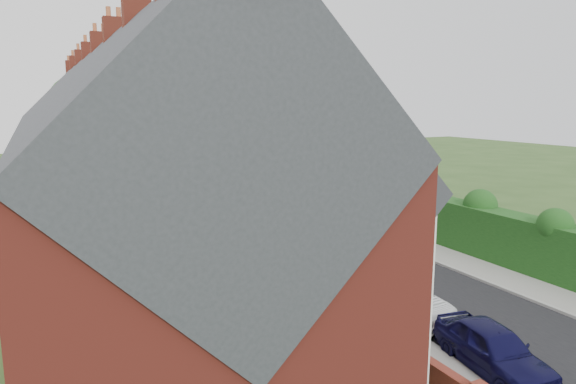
% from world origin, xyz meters
% --- Properties ---
extents(ground, '(140.00, 140.00, 0.00)m').
position_xyz_m(ground, '(0.00, 0.00, 0.00)').
color(ground, '#2D4C1E').
rests_on(ground, ground).
extents(road, '(6.00, 58.00, 0.02)m').
position_xyz_m(road, '(-0.50, 11.00, 0.01)').
color(road, black).
rests_on(road, ground).
extents(pavement_hedge_side, '(2.20, 58.00, 0.12)m').
position_xyz_m(pavement_hedge_side, '(3.60, 11.00, 0.06)').
color(pavement_hedge_side, gray).
rests_on(pavement_hedge_side, ground).
extents(pavement_house_side, '(1.70, 58.00, 0.12)m').
position_xyz_m(pavement_house_side, '(-4.35, 11.00, 0.06)').
color(pavement_house_side, gray).
rests_on(pavement_house_side, ground).
extents(kerb_hedge_side, '(0.18, 58.00, 0.13)m').
position_xyz_m(kerb_hedge_side, '(2.55, 11.00, 0.07)').
color(kerb_hedge_side, '#9B9B95').
rests_on(kerb_hedge_side, ground).
extents(kerb_house_side, '(0.18, 58.00, 0.13)m').
position_xyz_m(kerb_house_side, '(-3.55, 11.00, 0.07)').
color(kerb_house_side, '#9B9B95').
rests_on(kerb_house_side, ground).
extents(hedge, '(2.10, 58.00, 2.85)m').
position_xyz_m(hedge, '(5.40, 11.00, 1.60)').
color(hedge, '#143D13').
rests_on(hedge, ground).
extents(terrace_row, '(9.05, 40.50, 11.50)m').
position_xyz_m(terrace_row, '(-10.87, 9.98, 4.47)').
color(terrace_row, maroon).
rests_on(terrace_row, ground).
extents(garden_wall_row, '(0.35, 40.35, 1.10)m').
position_xyz_m(garden_wall_row, '(-5.35, 10.00, 0.46)').
color(garden_wall_row, maroon).
rests_on(garden_wall_row, ground).
extents(lamppost, '(0.32, 0.32, 5.16)m').
position_xyz_m(lamppost, '(3.40, 4.00, 3.30)').
color(lamppost, black).
rests_on(lamppost, ground).
extents(tree_far_left, '(7.14, 6.80, 9.29)m').
position_xyz_m(tree_far_left, '(-2.65, 40.08, 5.71)').
color(tree_far_left, '#332316').
rests_on(tree_far_left, ground).
extents(tree_far_right, '(7.98, 7.60, 10.31)m').
position_xyz_m(tree_far_right, '(3.39, 42.08, 6.31)').
color(tree_far_right, '#332316').
rests_on(tree_far_right, ground).
extents(tree_far_back, '(8.40, 8.00, 10.82)m').
position_xyz_m(tree_far_back, '(-8.59, 43.08, 6.62)').
color(tree_far_back, '#332316').
rests_on(tree_far_back, ground).
extents(car_navy, '(2.22, 4.26, 1.38)m').
position_xyz_m(car_navy, '(-3.00, -8.28, 0.69)').
color(car_navy, '#0C0B33').
rests_on(car_navy, ground).
extents(car_silver_a, '(2.11, 4.33, 1.37)m').
position_xyz_m(car_silver_a, '(-3.00, -4.05, 0.68)').
color(car_silver_a, '#B6B7BC').
rests_on(car_silver_a, ground).
extents(car_silver_b, '(3.17, 5.38, 1.41)m').
position_xyz_m(car_silver_b, '(-3.00, 2.84, 0.70)').
color(car_silver_b, '#A8ABB0').
rests_on(car_silver_b, ground).
extents(car_white, '(3.13, 5.20, 1.41)m').
position_xyz_m(car_white, '(-2.27, 10.15, 0.70)').
color(car_white, silver).
rests_on(car_white, ground).
extents(car_green, '(2.52, 4.69, 1.52)m').
position_xyz_m(car_green, '(-2.71, 15.06, 0.76)').
color(car_green, black).
rests_on(car_green, ground).
extents(car_red, '(2.70, 4.99, 1.56)m').
position_xyz_m(car_red, '(-2.99, 20.94, 0.78)').
color(car_red, maroon).
rests_on(car_red, ground).
extents(car_beige, '(3.67, 6.18, 1.61)m').
position_xyz_m(car_beige, '(-2.67, 23.80, 0.80)').
color(car_beige, tan).
rests_on(car_beige, ground).
extents(car_grey, '(2.35, 4.58, 1.27)m').
position_xyz_m(car_grey, '(-1.84, 32.42, 0.64)').
color(car_grey, '#5A5D61').
rests_on(car_grey, ground).
extents(car_black, '(2.18, 4.20, 1.37)m').
position_xyz_m(car_black, '(-3.00, 37.39, 0.68)').
color(car_black, black).
rests_on(car_black, ground).
extents(horse, '(1.67, 2.25, 1.73)m').
position_xyz_m(horse, '(-0.14, 9.52, 0.87)').
color(horse, '#4B2E1B').
rests_on(horse, ground).
extents(horse_cart, '(1.51, 3.33, 2.41)m').
position_xyz_m(horse_cart, '(-0.14, 11.74, 1.38)').
color(horse_cart, black).
rests_on(horse_cart, ground).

